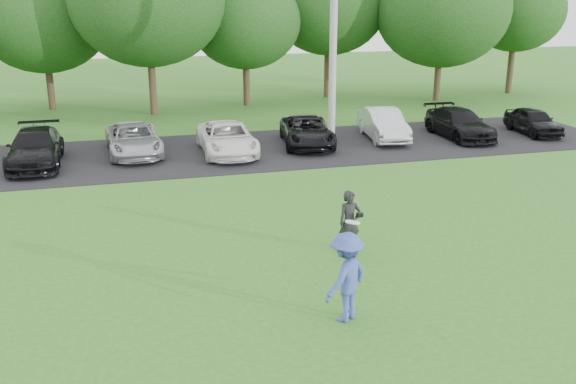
% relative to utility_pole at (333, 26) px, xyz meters
% --- Properties ---
extents(ground, '(100.00, 100.00, 0.00)m').
position_rel_utility_pole_xyz_m(ground, '(-4.14, -12.35, -4.66)').
color(ground, '#286F1F').
rests_on(ground, ground).
extents(parking_lot, '(32.00, 6.50, 0.03)m').
position_rel_utility_pole_xyz_m(parking_lot, '(-4.14, 0.65, -4.64)').
color(parking_lot, black).
rests_on(parking_lot, ground).
extents(utility_pole, '(0.28, 0.28, 9.32)m').
position_rel_utility_pole_xyz_m(utility_pole, '(0.00, 0.00, 0.00)').
color(utility_pole, '#989893').
rests_on(utility_pole, ground).
extents(frisbee_player, '(1.29, 1.19, 2.03)m').
position_rel_utility_pole_xyz_m(frisbee_player, '(-4.11, -12.85, -3.79)').
color(frisbee_player, '#3A4DA5').
rests_on(frisbee_player, ground).
extents(camera_bystander, '(0.58, 0.44, 1.51)m').
position_rel_utility_pole_xyz_m(camera_bystander, '(-2.91, -9.82, -3.90)').
color(camera_bystander, black).
rests_on(camera_bystander, ground).
extents(parked_cars, '(28.12, 4.98, 1.25)m').
position_rel_utility_pole_xyz_m(parked_cars, '(-4.20, 0.62, -4.04)').
color(parked_cars, white).
rests_on(parked_cars, parking_lot).
extents(tree_row, '(42.39, 9.85, 8.64)m').
position_rel_utility_pole_xyz_m(tree_row, '(-2.63, 10.41, 0.25)').
color(tree_row, '#38281C').
rests_on(tree_row, ground).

